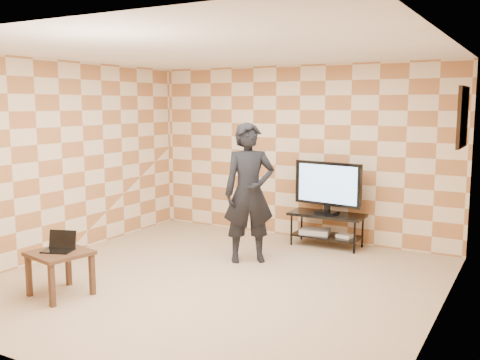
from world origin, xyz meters
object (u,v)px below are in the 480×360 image
object	(u,v)px
tv_stand	(327,222)
side_table	(60,259)
tv	(328,185)
person	(249,193)

from	to	relation	value
tv_stand	side_table	size ratio (longest dim) A/B	1.60
tv_stand	tv	world-z (taller)	tv
person	tv	bearing A→B (deg)	24.50
tv_stand	side_table	xyz separation A→B (m)	(-1.84, -3.40, 0.04)
tv_stand	tv	distance (m)	0.56
tv_stand	tv	bearing A→B (deg)	-82.40
tv_stand	side_table	bearing A→B (deg)	-118.43
tv_stand	side_table	distance (m)	3.87
tv	side_table	world-z (taller)	tv
person	tv_stand	bearing A→B (deg)	24.57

